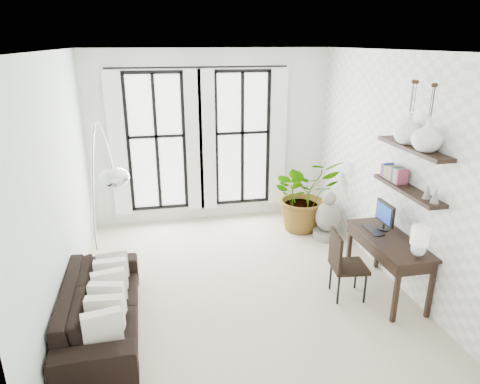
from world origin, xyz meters
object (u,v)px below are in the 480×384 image
object	(u,v)px
desk	(391,244)
desk_chair	(343,261)
sofa	(101,306)
plant	(304,194)
buddha	(328,219)
arc_lamp	(100,169)

from	to	relation	value
desk	desk_chair	bearing A→B (deg)	173.48
sofa	plant	bearing A→B (deg)	-56.50
sofa	buddha	world-z (taller)	buddha
sofa	desk	xyz separation A→B (m)	(3.74, 0.01, 0.44)
sofa	plant	xyz separation A→B (m)	(3.37, 2.32, 0.36)
arc_lamp	desk	bearing A→B (deg)	-7.24
sofa	buddha	xyz separation A→B (m)	(3.65, 1.84, 0.05)
desk	sofa	bearing A→B (deg)	-179.90
desk	desk_chair	world-z (taller)	desk
plant	desk_chair	world-z (taller)	plant
arc_lamp	buddha	bearing A→B (deg)	21.20
sofa	arc_lamp	bearing A→B (deg)	-13.47
plant	desk_chair	xyz separation A→B (m)	(-0.25, -2.24, -0.14)
buddha	arc_lamp	bearing A→B (deg)	-158.80
sofa	buddha	size ratio (longest dim) A/B	2.50
plant	arc_lamp	bearing A→B (deg)	-150.47
sofa	desk_chair	distance (m)	3.13
desk_chair	desk	bearing A→B (deg)	0.29
plant	desk	xyz separation A→B (m)	(0.37, -2.31, 0.08)
plant	desk_chair	distance (m)	2.26
desk	buddha	world-z (taller)	desk
desk	arc_lamp	size ratio (longest dim) A/B	0.57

